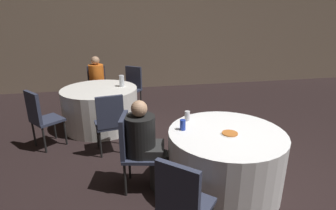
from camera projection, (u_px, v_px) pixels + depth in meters
name	position (u px, v px, depth m)	size (l,w,h in m)	color
ground_plane	(236.00, 189.00, 3.15)	(16.00, 16.00, 0.00)	black
wall_back	(164.00, 37.00, 7.23)	(16.00, 0.06, 2.80)	gray
table_near	(225.00, 160.00, 3.08)	(1.33, 1.33, 0.73)	white
table_far	(101.00, 108.00, 4.81)	(1.35, 1.35, 0.73)	white
chair_near_west	(132.00, 146.00, 3.03)	(0.47, 0.47, 0.93)	#2D3347
chair_near_southwest	(182.00, 200.00, 2.14)	(0.56, 0.56, 0.93)	#2D3347
chair_far_south	(110.00, 119.00, 3.79)	(0.46, 0.47, 0.93)	#2D3347
chair_far_northeast	(132.00, 84.00, 5.69)	(0.56, 0.56, 0.93)	#2D3347
chair_far_southwest	(40.00, 115.00, 3.96)	(0.56, 0.56, 0.93)	#2D3347
chair_far_north	(97.00, 84.00, 5.74)	(0.44, 0.44, 0.93)	#2D3347
person_orange_shirt	(97.00, 84.00, 5.58)	(0.33, 0.49, 1.16)	#282828
person_black_shirt	(147.00, 145.00, 3.02)	(0.51, 0.39, 1.10)	#282828
pizza_plate_near	(230.00, 134.00, 2.90)	(0.20, 0.20, 0.02)	white
soda_can_silver	(187.00, 116.00, 3.26)	(0.07, 0.07, 0.12)	silver
soda_can_blue	(183.00, 125.00, 3.00)	(0.07, 0.07, 0.12)	#1E38A5
bottle_far	(122.00, 81.00, 4.79)	(0.09, 0.09, 0.21)	silver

